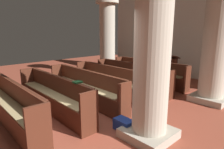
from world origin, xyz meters
The scene contains 14 objects.
ground_plane centered at (0.00, 0.00, 0.00)m, with size 19.20×19.20×0.00m, color #9E4733.
back_wall centered at (0.00, 6.08, 2.25)m, with size 10.00×0.16×4.50m, color silver.
pew_row_0 centered at (-1.01, 3.82, 0.51)m, with size 3.34×0.47×0.94m.
pew_row_1 centered at (-1.01, 2.78, 0.51)m, with size 3.34×0.46×0.94m.
pew_row_2 centered at (-1.01, 1.75, 0.51)m, with size 3.34×0.47×0.94m.
pew_row_3 centered at (-1.01, 0.71, 0.51)m, with size 3.34×0.46×0.94m.
pew_row_4 centered at (-1.01, -0.33, 0.51)m, with size 3.34×0.46×0.94m.
pew_row_5 centered at (-1.01, -1.37, 0.51)m, with size 3.34×0.47×0.94m.
pillar_aisle_side centered at (1.52, 3.57, 1.89)m, with size 1.07×1.07×3.64m.
pillar_far_side centered at (-3.49, 3.81, 1.89)m, with size 1.07×1.07×3.64m.
pillar_aisle_rear centered at (1.52, 0.47, 1.89)m, with size 1.00×1.00×3.64m.
lectern centered at (-0.70, 5.14, 0.45)m, with size 0.48×0.45×1.08m.
hymn_book centered at (-0.09, -0.13, 0.96)m, with size 0.17×0.19×0.04m, color #194723.
kneeler_box_blue centered at (0.97, 0.32, 0.13)m, with size 0.43×0.27×0.25m, color navy.
Camera 1 is at (3.65, -2.52, 2.13)m, focal length 31.34 mm.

